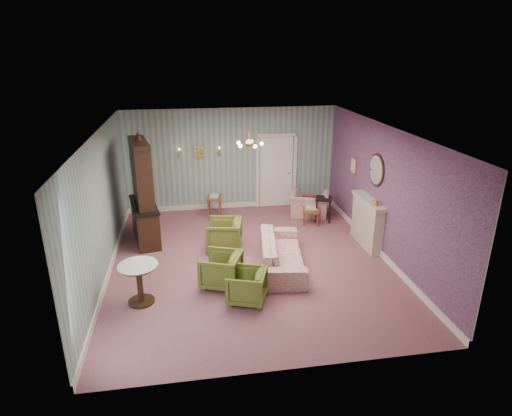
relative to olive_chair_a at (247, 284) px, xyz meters
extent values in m
plane|color=#965763|center=(0.30, 1.57, -0.35)|extent=(7.00, 7.00, 0.00)
plane|color=white|center=(0.30, 1.57, 2.55)|extent=(7.00, 7.00, 0.00)
plane|color=gray|center=(0.30, 5.07, 1.10)|extent=(6.00, 0.00, 6.00)
plane|color=gray|center=(0.30, -1.93, 1.10)|extent=(6.00, 0.00, 6.00)
plane|color=gray|center=(-2.70, 1.57, 1.10)|extent=(0.00, 7.00, 7.00)
plane|color=gray|center=(3.30, 1.57, 1.10)|extent=(0.00, 7.00, 7.00)
plane|color=#BF5F8C|center=(3.28, 1.57, 1.10)|extent=(0.00, 7.00, 7.00)
imported|color=olive|center=(0.00, 0.00, 0.00)|extent=(0.82, 0.85, 0.69)
imported|color=olive|center=(-0.42, 0.65, 0.03)|extent=(0.91, 0.93, 0.75)
imported|color=olive|center=(-0.20, 2.29, 0.05)|extent=(0.85, 0.89, 0.79)
imported|color=#A9445C|center=(0.94, 1.23, 0.09)|extent=(0.96, 2.29, 0.87)
imported|color=#A9445C|center=(2.34, 4.03, 0.11)|extent=(1.20, 0.98, 0.91)
imported|color=gold|center=(3.14, 1.57, 0.89)|extent=(0.15, 0.15, 0.15)
cube|color=maroon|center=(2.29, 3.88, 0.13)|extent=(0.41, 0.28, 0.39)
camera|label=1|loc=(-0.97, -6.94, 4.12)|focal=30.45mm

